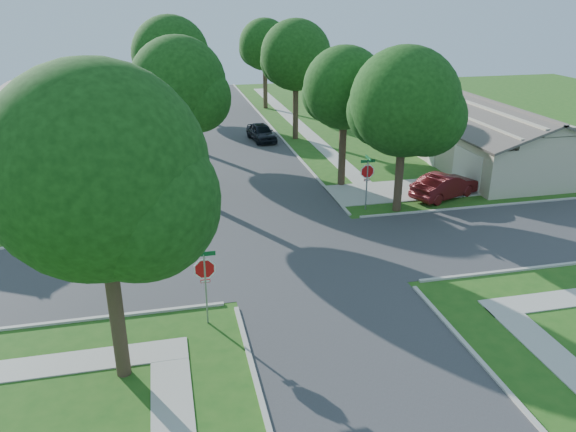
# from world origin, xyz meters

# --- Properties ---
(ground) EXTENTS (100.00, 100.00, 0.00)m
(ground) POSITION_xyz_m (0.00, 0.00, 0.00)
(ground) COLOR #215216
(ground) RESTS_ON ground
(road_ns) EXTENTS (7.00, 100.00, 0.02)m
(road_ns) POSITION_xyz_m (0.00, 0.00, 0.00)
(road_ns) COLOR #333335
(road_ns) RESTS_ON ground
(sidewalk_ne) EXTENTS (1.20, 40.00, 0.04)m
(sidewalk_ne) POSITION_xyz_m (6.10, 26.00, 0.02)
(sidewalk_ne) COLOR #9E9B91
(sidewalk_ne) RESTS_ON ground
(sidewalk_nw) EXTENTS (1.20, 40.00, 0.04)m
(sidewalk_nw) POSITION_xyz_m (-6.10, 26.00, 0.02)
(sidewalk_nw) COLOR #9E9B91
(sidewalk_nw) RESTS_ON ground
(driveway) EXTENTS (8.80, 3.60, 0.05)m
(driveway) POSITION_xyz_m (7.90, 7.10, 0.03)
(driveway) COLOR #9E9B91
(driveway) RESTS_ON ground
(stop_sign_sw) EXTENTS (1.05, 0.80, 2.98)m
(stop_sign_sw) POSITION_xyz_m (-4.70, -4.70, 2.03)
(stop_sign_sw) COLOR gray
(stop_sign_sw) RESTS_ON ground
(stop_sign_ne) EXTENTS (1.05, 0.80, 2.98)m
(stop_sign_ne) POSITION_xyz_m (4.70, 4.70, 2.03)
(stop_sign_ne) COLOR gray
(stop_sign_ne) RESTS_ON ground
(tree_e_near) EXTENTS (4.97, 4.80, 8.28)m
(tree_e_near) POSITION_xyz_m (4.75, 9.01, 5.64)
(tree_e_near) COLOR #38281C
(tree_e_near) RESTS_ON ground
(tree_e_mid) EXTENTS (5.59, 5.40, 9.21)m
(tree_e_mid) POSITION_xyz_m (4.76, 21.01, 6.25)
(tree_e_mid) COLOR #38281C
(tree_e_mid) RESTS_ON ground
(tree_e_far) EXTENTS (5.17, 5.00, 8.72)m
(tree_e_far) POSITION_xyz_m (4.75, 34.01, 5.98)
(tree_e_far) COLOR #38281C
(tree_e_far) RESTS_ON ground
(tree_w_near) EXTENTS (5.38, 5.20, 8.97)m
(tree_w_near) POSITION_xyz_m (-4.64, 9.01, 6.12)
(tree_w_near) COLOR #38281C
(tree_w_near) RESTS_ON ground
(tree_w_mid) EXTENTS (5.80, 5.60, 9.56)m
(tree_w_mid) POSITION_xyz_m (-4.64, 21.01, 6.49)
(tree_w_mid) COLOR #38281C
(tree_w_mid) RESTS_ON ground
(tree_w_far) EXTENTS (4.76, 4.60, 8.04)m
(tree_w_far) POSITION_xyz_m (-4.65, 34.01, 5.51)
(tree_w_far) COLOR #38281C
(tree_w_far) RESTS_ON ground
(tree_sw_corner) EXTENTS (6.21, 6.00, 9.55)m
(tree_sw_corner) POSITION_xyz_m (-7.44, -6.99, 6.26)
(tree_sw_corner) COLOR #38281C
(tree_sw_corner) RESTS_ON ground
(tree_ne_corner) EXTENTS (5.80, 5.60, 8.66)m
(tree_ne_corner) POSITION_xyz_m (6.36, 4.21, 5.59)
(tree_ne_corner) COLOR #38281C
(tree_ne_corner) RESTS_ON ground
(house_ne_near) EXTENTS (8.42, 13.60, 4.23)m
(house_ne_near) POSITION_xyz_m (15.99, 11.00, 1.52)
(house_ne_near) COLOR #B5A98E
(house_ne_near) RESTS_ON ground
(house_ne_far) EXTENTS (8.42, 13.60, 4.23)m
(house_ne_far) POSITION_xyz_m (15.99, 29.00, 1.52)
(house_ne_far) COLOR #B5A98E
(house_ne_far) RESTS_ON ground
(house_nw_far) EXTENTS (8.42, 13.60, 4.23)m
(house_nw_far) POSITION_xyz_m (-15.99, 32.00, 1.52)
(house_nw_far) COLOR #B5A98E
(house_nw_far) RESTS_ON ground
(car_driveway) EXTENTS (4.58, 3.06, 1.43)m
(car_driveway) POSITION_xyz_m (9.75, 5.50, 0.71)
(car_driveway) COLOR #551114
(car_driveway) RESTS_ON ground
(car_curb_east) EXTENTS (2.13, 4.18, 1.36)m
(car_curb_east) POSITION_xyz_m (1.89, 20.85, 0.68)
(car_curb_east) COLOR black
(car_curb_east) RESTS_ON ground
(car_curb_west) EXTENTS (2.05, 4.22, 1.18)m
(car_curb_west) POSITION_xyz_m (-1.20, 41.67, 0.59)
(car_curb_west) COLOR black
(car_curb_west) RESTS_ON ground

